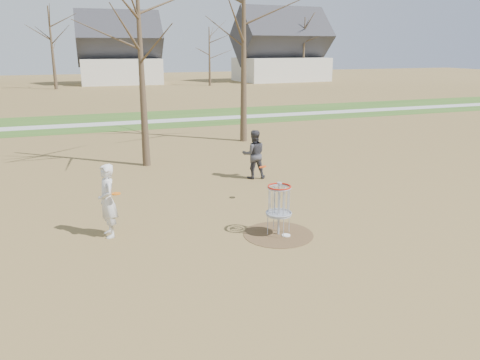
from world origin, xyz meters
The scene contains 11 objects.
ground centered at (0.00, 0.00, 0.00)m, with size 160.00×160.00×0.00m, color brown.
green_band centered at (0.00, 21.00, 0.01)m, with size 160.00×8.00×0.01m, color #2D5119.
footpath centered at (0.00, 20.00, 0.01)m, with size 160.00×1.50×0.01m, color #9E9E99.
dirt_circle centered at (0.00, 0.00, 0.01)m, with size 1.80×1.80×0.01m, color #47331E.
player_standing centered at (-4.06, 1.39, 0.93)m, with size 0.68×0.45×1.87m, color silver.
player_throwing centered at (1.39, 5.23, 0.89)m, with size 0.86×0.67×1.78m, color #3A393F.
disc_grounded centered at (0.15, -0.16, 0.02)m, with size 0.22×0.22×0.02m, color white.
discs_in_play centered at (-1.49, 1.92, 1.14)m, with size 4.74×1.76×0.14m.
disc_golf_basket centered at (0.00, 0.00, 0.91)m, with size 0.64×0.64×1.35m.
bare_trees centered at (1.78, 35.79, 5.35)m, with size 52.62×44.98×9.00m.
houses_row centered at (4.32, 52.56, 3.52)m, with size 56.51×10.01×7.26m.
Camera 1 is at (-4.72, -10.14, 4.62)m, focal length 35.00 mm.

